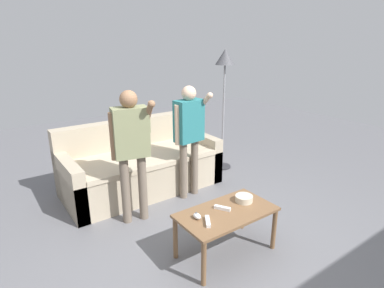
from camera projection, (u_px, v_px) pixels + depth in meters
ground_plane at (206, 254)px, 3.00m from camera, size 12.00×12.00×0.00m
couch at (141, 166)px, 4.25m from camera, size 2.01×0.94×0.88m
coffee_table at (226, 217)px, 2.90m from camera, size 0.91×0.49×0.44m
snack_bowl at (244, 199)px, 3.04m from camera, size 0.17×0.17×0.06m
game_remote_nunchuk at (197, 216)px, 2.75m from camera, size 0.06×0.09×0.05m
floor_lamp at (225, 70)px, 4.55m from camera, size 0.28×0.28×1.79m
player_right at (189, 129)px, 3.84m from camera, size 0.43×0.30×1.41m
player_left at (131, 142)px, 3.28m from camera, size 0.42×0.38×1.45m
game_remote_wand_near at (222, 208)px, 2.90m from camera, size 0.11×0.15×0.03m
game_remote_wand_far at (208, 221)px, 2.69m from camera, size 0.12×0.15×0.03m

